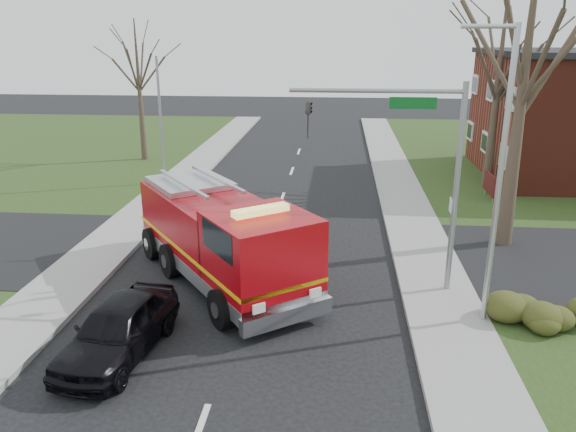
{
  "coord_description": "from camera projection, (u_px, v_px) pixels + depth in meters",
  "views": [
    {
      "loc": [
        2.82,
        -15.7,
        8.15
      ],
      "look_at": [
        1.12,
        3.0,
        2.0
      ],
      "focal_mm": 35.0,
      "sensor_mm": 36.0,
      "label": 1
    }
  ],
  "objects": [
    {
      "name": "ground",
      "position": [
        244.0,
        305.0,
        17.63
      ],
      "size": [
        120.0,
        120.0,
        0.0
      ],
      "primitive_type": "plane",
      "color": "black",
      "rests_on": "ground"
    },
    {
      "name": "sidewalk_right",
      "position": [
        445.0,
        311.0,
        17.08
      ],
      "size": [
        2.4,
        80.0,
        0.15
      ],
      "primitive_type": "cube",
      "color": "gray",
      "rests_on": "ground"
    },
    {
      "name": "sidewalk_left",
      "position": [
        55.0,
        295.0,
        18.14
      ],
      "size": [
        2.4,
        80.0,
        0.15
      ],
      "primitive_type": "cube",
      "color": "gray",
      "rests_on": "ground"
    },
    {
      "name": "health_center_sign",
      "position": [
        490.0,
        184.0,
        28.29
      ],
      "size": [
        0.12,
        2.0,
        1.4
      ],
      "color": "#481110",
      "rests_on": "ground"
    },
    {
      "name": "hedge_corner",
      "position": [
        554.0,
        316.0,
        15.73
      ],
      "size": [
        2.8,
        2.0,
        0.9
      ],
      "primitive_type": "ellipsoid",
      "color": "#2E3413",
      "rests_on": "lawn_right"
    },
    {
      "name": "bare_tree_near",
      "position": [
        527.0,
        54.0,
        20.19
      ],
      "size": [
        6.0,
        6.0,
        12.0
      ],
      "color": "#33281E",
      "rests_on": "ground"
    },
    {
      "name": "bare_tree_far",
      "position": [
        500.0,
        67.0,
        28.87
      ],
      "size": [
        5.25,
        5.25,
        10.5
      ],
      "color": "#33281E",
      "rests_on": "ground"
    },
    {
      "name": "bare_tree_left",
      "position": [
        138.0,
        75.0,
        35.69
      ],
      "size": [
        4.5,
        4.5,
        9.0
      ],
      "color": "#33281E",
      "rests_on": "ground"
    },
    {
      "name": "traffic_signal_mast",
      "position": [
        417.0,
        151.0,
        17.14
      ],
      "size": [
        5.29,
        0.18,
        6.8
      ],
      "color": "gray",
      "rests_on": "ground"
    },
    {
      "name": "streetlight_pole",
      "position": [
        498.0,
        173.0,
        15.13
      ],
      "size": [
        1.48,
        0.16,
        8.4
      ],
      "color": "#B7BABF",
      "rests_on": "ground"
    },
    {
      "name": "utility_pole_far",
      "position": [
        161.0,
        123.0,
        30.38
      ],
      "size": [
        0.14,
        0.14,
        7.0
      ],
      "primitive_type": "cylinder",
      "color": "gray",
      "rests_on": "ground"
    },
    {
      "name": "fire_engine",
      "position": [
        223.0,
        240.0,
        18.76
      ],
      "size": [
        7.31,
        8.46,
        3.39
      ],
      "rotation": [
        0.0,
        0.0,
        0.64
      ],
      "color": "#99070D",
      "rests_on": "ground"
    },
    {
      "name": "parked_car_maroon",
      "position": [
        118.0,
        329.0,
        14.69
      ],
      "size": [
        2.42,
        4.71,
        1.53
      ],
      "primitive_type": "imported",
      "rotation": [
        0.0,
        0.0,
        -0.14
      ],
      "color": "black",
      "rests_on": "ground"
    }
  ]
}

